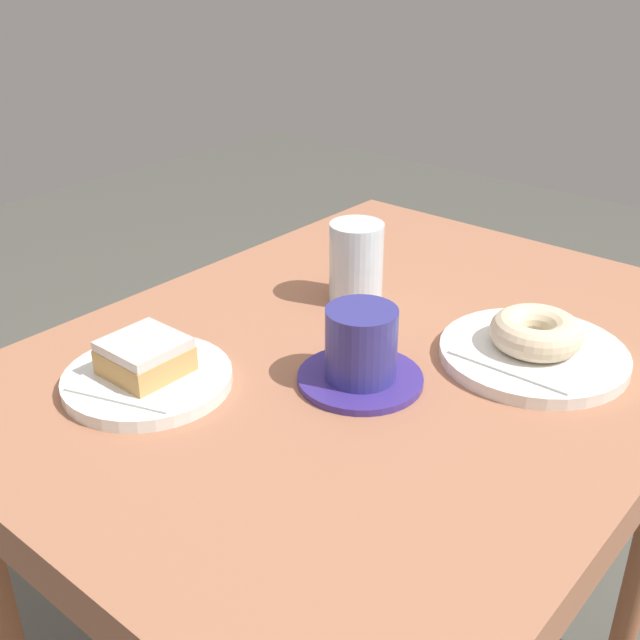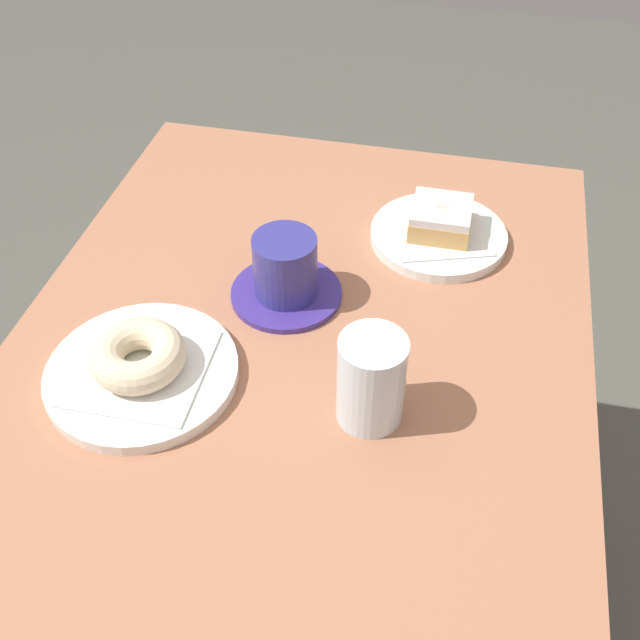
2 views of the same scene
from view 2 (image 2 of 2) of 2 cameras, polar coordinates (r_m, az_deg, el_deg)
name	(u,v)px [view 2 (image 2 of 2)]	position (r m, az deg, el deg)	size (l,w,h in m)	color
ground_plane	(306,609)	(1.53, -1.05, -21.23)	(6.00, 6.00, 0.00)	#4F4F47
table	(300,381)	(0.97, -1.54, -4.68)	(0.93, 0.71, 0.74)	#A5694C
plate_glazed_square	(438,236)	(1.07, 9.03, 6.38)	(0.19, 0.19, 0.02)	white
napkin_glazed_square	(439,231)	(1.07, 9.08, 6.77)	(0.13, 0.13, 0.00)	white
donut_glazed_square	(441,218)	(1.05, 9.21, 7.70)	(0.08, 0.08, 0.04)	tan
plate_sugar_ring	(142,373)	(0.89, -13.43, -3.96)	(0.22, 0.22, 0.02)	white
napkin_sugar_ring	(141,368)	(0.88, -13.53, -3.57)	(0.15, 0.15, 0.00)	white
donut_sugar_ring	(138,355)	(0.87, -13.75, -2.64)	(0.11, 0.11, 0.04)	beige
water_glass	(371,380)	(0.80, 3.93, -4.59)	(0.07, 0.07, 0.11)	silver
coffee_cup	(285,272)	(0.95, -2.66, 3.69)	(0.14, 0.14, 0.09)	#3C2B86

